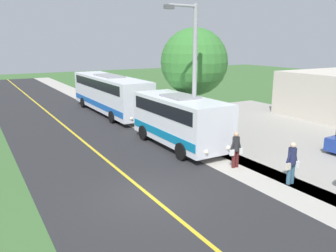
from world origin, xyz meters
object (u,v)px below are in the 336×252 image
at_px(shuttle_bus_front, 180,118).
at_px(transit_bus_rear, 110,92).
at_px(tree_curbside, 194,62).
at_px(street_light_pole, 193,72).
at_px(pedestrian_waiting, 236,149).
at_px(pedestrian_with_bags, 292,162).

relative_size(shuttle_bus_front, transit_bus_rear, 0.60).
distance_m(transit_bus_rear, tree_curbside, 9.13).
height_order(street_light_pole, tree_curbside, street_light_pole).
height_order(transit_bus_rear, street_light_pole, street_light_pole).
height_order(transit_bus_rear, pedestrian_waiting, transit_bus_rear).
bearing_deg(tree_curbside, pedestrian_with_bags, 79.95).
bearing_deg(transit_bus_rear, shuttle_bus_front, 89.94).
relative_size(shuttle_bus_front, street_light_pole, 0.91).
bearing_deg(pedestrian_waiting, pedestrian_with_bags, 104.59).
distance_m(street_light_pole, tree_curbside, 4.37).
bearing_deg(street_light_pole, pedestrian_waiting, 91.37).
distance_m(transit_bus_rear, pedestrian_waiting, 15.39).
bearing_deg(pedestrian_waiting, tree_curbside, -108.86).
xyz_separation_m(transit_bus_rear, pedestrian_with_bags, (-1.10, 18.04, -0.76)).
height_order(shuttle_bus_front, pedestrian_waiting, shuttle_bus_front).
height_order(pedestrian_waiting, tree_curbside, tree_curbside).
distance_m(transit_bus_rear, street_light_pole, 12.05).
bearing_deg(pedestrian_with_bags, shuttle_bus_front, -80.98).
xyz_separation_m(shuttle_bus_front, transit_bus_rear, (-0.01, -11.03, 0.13)).
relative_size(pedestrian_waiting, tree_curbside, 0.26).
bearing_deg(shuttle_bus_front, pedestrian_waiting, 95.48).
bearing_deg(pedestrian_with_bags, street_light_pole, -82.87).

